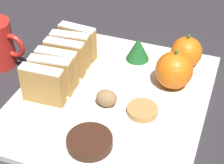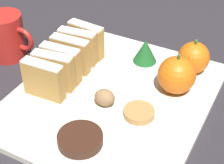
% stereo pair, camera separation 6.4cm
% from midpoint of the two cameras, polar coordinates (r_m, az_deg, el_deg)
% --- Properties ---
extents(ground_plane, '(6.00, 6.00, 0.00)m').
position_cam_midpoint_polar(ground_plane, '(0.67, 2.75, -2.94)').
color(ground_plane, '#28262B').
extents(serving_platter, '(0.33, 0.38, 0.01)m').
position_cam_midpoint_polar(serving_platter, '(0.67, 2.77, -2.55)').
color(serving_platter, silver).
rests_on(serving_platter, ground_plane).
extents(stollen_slice_front, '(0.08, 0.02, 0.07)m').
position_cam_midpoint_polar(stollen_slice_front, '(0.65, -7.62, 0.22)').
color(stollen_slice_front, '#B28442').
rests_on(stollen_slice_front, serving_platter).
extents(stollen_slice_second, '(0.08, 0.03, 0.07)m').
position_cam_midpoint_polar(stollen_slice_second, '(0.66, -6.20, 1.58)').
color(stollen_slice_second, '#B28442').
rests_on(stollen_slice_second, serving_platter).
extents(stollen_slice_third, '(0.08, 0.03, 0.07)m').
position_cam_midpoint_polar(stollen_slice_third, '(0.68, -4.96, 2.89)').
color(stollen_slice_third, '#B28442').
rests_on(stollen_slice_third, serving_platter).
extents(stollen_slice_fourth, '(0.08, 0.02, 0.07)m').
position_cam_midpoint_polar(stollen_slice_fourth, '(0.71, -3.77, 4.11)').
color(stollen_slice_fourth, '#B28442').
rests_on(stollen_slice_fourth, serving_platter).
extents(stollen_slice_fifth, '(0.08, 0.03, 0.07)m').
position_cam_midpoint_polar(stollen_slice_fifth, '(0.73, -2.75, 5.30)').
color(stollen_slice_fifth, '#B28442').
rests_on(stollen_slice_fifth, serving_platter).
extents(stollen_slice_sixth, '(0.08, 0.03, 0.07)m').
position_cam_midpoint_polar(stollen_slice_sixth, '(0.75, -1.52, 6.34)').
color(stollen_slice_sixth, '#B28442').
rests_on(stollen_slice_sixth, serving_platter).
extents(orange_near, '(0.06, 0.06, 0.07)m').
position_cam_midpoint_polar(orange_near, '(0.73, 14.84, 3.53)').
color(orange_near, orange).
rests_on(orange_near, serving_platter).
extents(orange_far, '(0.07, 0.07, 0.08)m').
position_cam_midpoint_polar(orange_far, '(0.67, 12.57, 0.95)').
color(orange_far, orange).
rests_on(orange_far, serving_platter).
extents(walnut, '(0.04, 0.03, 0.03)m').
position_cam_midpoint_polar(walnut, '(0.63, 2.13, -2.63)').
color(walnut, '#8E6B47').
rests_on(walnut, serving_platter).
extents(chocolate_cookie, '(0.07, 0.07, 0.02)m').
position_cam_midpoint_polar(chocolate_cookie, '(0.57, -1.65, -8.84)').
color(chocolate_cookie, '#381E14').
rests_on(chocolate_cookie, serving_platter).
extents(gingerbread_cookie, '(0.05, 0.05, 0.01)m').
position_cam_midpoint_polar(gingerbread_cookie, '(0.62, 7.09, -4.78)').
color(gingerbread_cookie, '#B27F47').
rests_on(gingerbread_cookie, serving_platter).
extents(evergreen_sprig, '(0.05, 0.05, 0.05)m').
position_cam_midpoint_polar(evergreen_sprig, '(0.74, 7.58, 4.64)').
color(evergreen_sprig, '#195623').
rests_on(evergreen_sprig, serving_platter).
extents(coffee_mug, '(0.10, 0.07, 0.09)m').
position_cam_midpoint_polar(coffee_mug, '(0.78, -13.44, 6.70)').
color(coffee_mug, red).
rests_on(coffee_mug, ground_plane).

